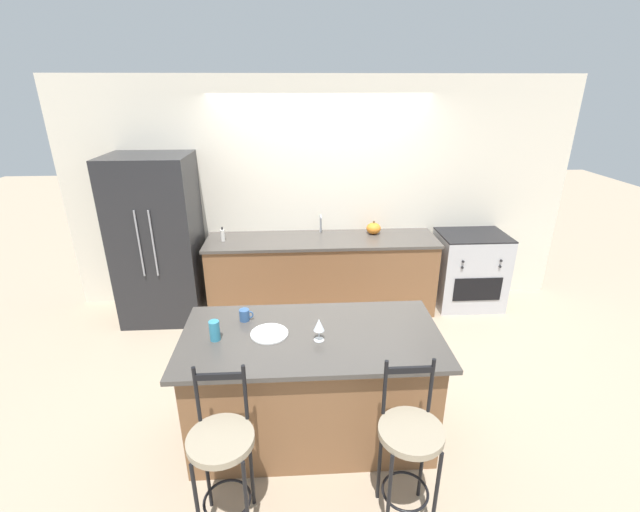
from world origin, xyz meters
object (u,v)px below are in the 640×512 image
at_px(oven_range, 469,270).
at_px(soap_bottle, 223,235).
at_px(dinner_plate, 269,333).
at_px(coffee_mug, 245,315).
at_px(bar_stool_near, 222,453).
at_px(wine_glass, 319,325).
at_px(pumpkin_decoration, 374,228).
at_px(refrigerator, 158,240).
at_px(tumbler_cup, 215,331).
at_px(bar_stool_far, 409,445).

relative_size(oven_range, soap_bottle, 5.58).
distance_m(dinner_plate, coffee_mug, 0.29).
xyz_separation_m(oven_range, bar_stool_near, (-2.58, -2.79, 0.13)).
bearing_deg(wine_glass, oven_range, 47.07).
bearing_deg(coffee_mug, soap_bottle, 103.64).
bearing_deg(pumpkin_decoration, oven_range, -5.53).
bearing_deg(coffee_mug, oven_range, 35.70).
bearing_deg(pumpkin_decoration, refrigerator, -176.01).
xyz_separation_m(wine_glass, soap_bottle, (-0.99, 2.09, -0.04)).
height_order(oven_range, tumbler_cup, tumbler_cup).
xyz_separation_m(coffee_mug, pumpkin_decoration, (1.34, 1.93, 0.03)).
xyz_separation_m(pumpkin_decoration, soap_bottle, (-1.77, -0.15, 0.00)).
height_order(refrigerator, coffee_mug, refrigerator).
bearing_deg(soap_bottle, coffee_mug, -76.36).
bearing_deg(soap_bottle, wine_glass, -64.78).
distance_m(refrigerator, bar_stool_far, 3.54).
xyz_separation_m(refrigerator, coffee_mug, (1.15, -1.76, -0.00)).
relative_size(refrigerator, dinner_plate, 6.95).
distance_m(bar_stool_near, coffee_mug, 1.04).
height_order(bar_stool_far, soap_bottle, bar_stool_far).
bearing_deg(pumpkin_decoration, coffee_mug, -124.70).
bearing_deg(pumpkin_decoration, wine_glass, -109.31).
height_order(dinner_plate, tumbler_cup, tumbler_cup).
bearing_deg(coffee_mug, bar_stool_far, -42.95).
bearing_deg(bar_stool_near, wine_glass, 47.93).
height_order(dinner_plate, wine_glass, wine_glass).
xyz_separation_m(bar_stool_far, dinner_plate, (-0.86, 0.77, 0.33)).
height_order(bar_stool_near, coffee_mug, bar_stool_near).
bearing_deg(wine_glass, bar_stool_near, -132.07).
xyz_separation_m(bar_stool_far, coffee_mug, (-1.06, 0.98, 0.36)).
xyz_separation_m(oven_range, pumpkin_decoration, (-1.19, 0.12, 0.52)).
distance_m(wine_glass, tumbler_cup, 0.74).
bearing_deg(coffee_mug, wine_glass, -29.06).
relative_size(refrigerator, bar_stool_near, 1.72).
bearing_deg(coffee_mug, refrigerator, 123.24).
bearing_deg(tumbler_cup, refrigerator, 115.67).
relative_size(wine_glass, coffee_mug, 1.57).
bearing_deg(oven_range, dinner_plate, -138.97).
relative_size(oven_range, pumpkin_decoration, 5.35).
bearing_deg(dinner_plate, oven_range, 41.03).
height_order(coffee_mug, soap_bottle, soap_bottle).
bearing_deg(tumbler_cup, dinner_plate, 7.04).
height_order(oven_range, pumpkin_decoration, pumpkin_decoration).
distance_m(tumbler_cup, pumpkin_decoration, 2.67).
xyz_separation_m(bar_stool_far, soap_bottle, (-1.49, 2.77, 0.40)).
xyz_separation_m(refrigerator, bar_stool_near, (1.10, -2.74, -0.36)).
bearing_deg(wine_glass, coffee_mug, 150.94).
relative_size(dinner_plate, coffee_mug, 2.51).
bearing_deg(tumbler_cup, bar_stool_far, -30.31).
bearing_deg(refrigerator, oven_range, 0.91).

